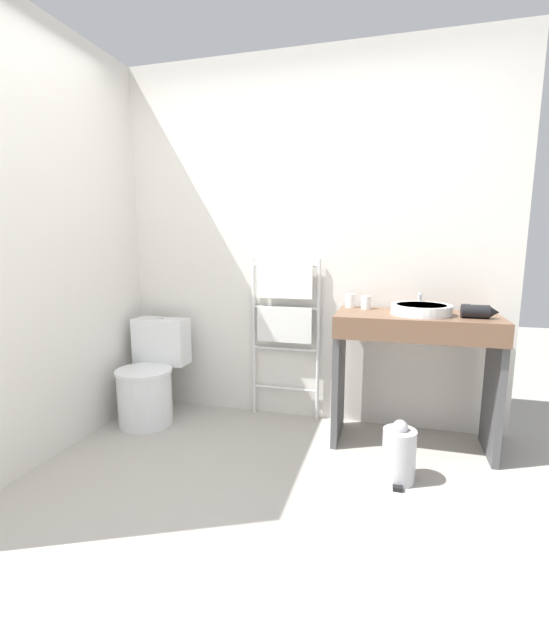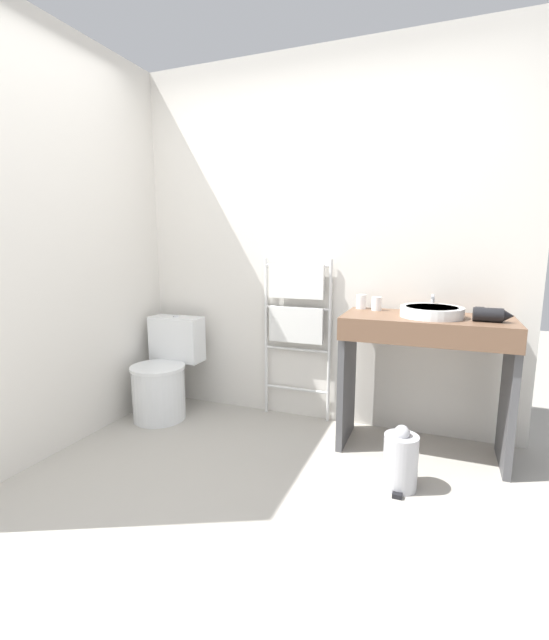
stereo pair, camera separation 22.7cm
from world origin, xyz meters
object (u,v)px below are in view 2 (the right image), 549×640
object	(u,v)px
toilet	(164,376)
towel_radiator	(296,311)
hair_dryer	(490,315)
cup_near_edge	(377,304)
trash_bin	(400,460)
cup_near_wall	(361,302)
sink_basin	(432,312)

from	to	relation	value
toilet	towel_radiator	xyz separation A→B (m)	(0.93, 0.32, 0.50)
toilet	hair_dryer	size ratio (longest dim) A/B	3.63
cup_near_edge	hair_dryer	world-z (taller)	cup_near_edge
toilet	trash_bin	xyz separation A→B (m)	(1.75, -0.38, -0.15)
towel_radiator	cup_near_wall	size ratio (longest dim) A/B	12.59
towel_radiator	sink_basin	bearing A→B (deg)	-14.58
cup_near_edge	trash_bin	bearing A→B (deg)	-68.35
sink_basin	cup_near_wall	size ratio (longest dim) A/B	3.85
cup_near_wall	cup_near_edge	distance (m)	0.11
toilet	hair_dryer	bearing A→B (deg)	0.82
trash_bin	towel_radiator	bearing A→B (deg)	139.61
cup_near_wall	cup_near_edge	xyz separation A→B (m)	(0.11, -0.04, -0.00)
sink_basin	toilet	bearing A→B (deg)	-177.66
cup_near_edge	toilet	bearing A→B (deg)	-171.66
sink_basin	hair_dryer	xyz separation A→B (m)	(0.31, -0.04, 0.01)
sink_basin	cup_near_edge	xyz separation A→B (m)	(-0.34, 0.15, 0.01)
sink_basin	cup_near_edge	world-z (taller)	cup_near_edge
sink_basin	trash_bin	distance (m)	0.87
cup_near_wall	sink_basin	bearing A→B (deg)	-22.75
cup_near_wall	toilet	bearing A→B (deg)	-169.41
hair_dryer	trash_bin	bearing A→B (deg)	-134.53
toilet	trash_bin	distance (m)	1.80
cup_near_edge	cup_near_wall	bearing A→B (deg)	158.90
toilet	trash_bin	bearing A→B (deg)	-12.29
cup_near_wall	trash_bin	world-z (taller)	cup_near_wall
towel_radiator	sink_basin	world-z (taller)	towel_radiator
hair_dryer	towel_radiator	bearing A→B (deg)	166.95
towel_radiator	cup_near_wall	world-z (taller)	towel_radiator
hair_dryer	trash_bin	world-z (taller)	hair_dryer
cup_near_wall	trash_bin	distance (m)	1.05
sink_basin	cup_near_edge	bearing A→B (deg)	156.75
trash_bin	toilet	bearing A→B (deg)	167.71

